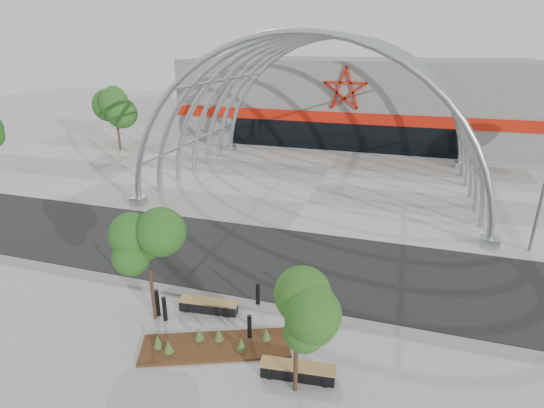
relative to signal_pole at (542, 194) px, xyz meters
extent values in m
plane|color=#989893|center=(-11.79, -8.07, -2.93)|extent=(140.00, 140.00, 0.00)
cube|color=black|center=(-11.79, -4.57, -2.92)|extent=(140.00, 7.00, 0.02)
cube|color=gray|center=(-11.79, 7.43, -2.91)|extent=(60.00, 17.00, 0.04)
cube|color=slate|center=(-11.79, -8.32, -2.87)|extent=(60.00, 0.50, 0.12)
cube|color=slate|center=(-11.79, 25.43, 1.07)|extent=(34.00, 15.00, 8.00)
cube|color=black|center=(-11.79, 17.98, -1.63)|extent=(22.00, 0.25, 2.60)
cube|color=red|center=(-11.79, 17.98, 0.17)|extent=(34.00, 0.30, 1.00)
torus|color=#959B9F|center=(-11.79, -0.07, -2.93)|extent=(20.36, 0.36, 20.36)
torus|color=#959B9F|center=(-11.79, 2.43, -2.93)|extent=(20.36, 0.36, 20.36)
torus|color=#959B9F|center=(-11.79, 4.93, -2.93)|extent=(20.36, 0.36, 20.36)
torus|color=#959B9F|center=(-11.79, 7.43, -2.93)|extent=(20.36, 0.36, 20.36)
torus|color=#959B9F|center=(-11.79, 9.93, -2.93)|extent=(20.36, 0.36, 20.36)
torus|color=#959B9F|center=(-11.79, 12.43, -2.93)|extent=(20.36, 0.36, 20.36)
torus|color=#959B9F|center=(-11.79, 14.93, -2.93)|extent=(20.36, 0.36, 20.36)
cylinder|color=#959B9F|center=(-2.13, 7.43, -0.34)|extent=(0.20, 15.00, 0.20)
cylinder|color=#959B9F|center=(-4.72, 7.43, 4.14)|extent=(0.20, 15.00, 0.20)
cylinder|color=#959B9F|center=(-11.79, 7.43, 7.07)|extent=(0.20, 15.00, 0.20)
cylinder|color=#959B9F|center=(-18.86, 7.43, 4.14)|extent=(0.20, 15.00, 0.20)
cylinder|color=#959B9F|center=(-21.45, 7.43, -0.34)|extent=(0.20, 15.00, 0.20)
cube|color=#959B9F|center=(-21.79, -0.07, -2.68)|extent=(0.80, 0.80, 0.50)
cube|color=#959B9F|center=(-21.79, 14.93, -2.68)|extent=(0.80, 0.80, 0.50)
cube|color=#959B9F|center=(-1.79, -0.07, -2.68)|extent=(0.80, 0.80, 0.50)
cube|color=#959B9F|center=(-1.79, 14.93, -2.68)|extent=(0.80, 0.80, 0.50)
cube|color=#3B210F|center=(-11.61, -10.91, -2.88)|extent=(5.08, 3.23, 0.09)
cone|color=#425E2A|center=(-12.93, -11.65, -2.62)|extent=(0.34, 0.34, 0.42)
cone|color=#425E2A|center=(-11.63, -10.61, -2.62)|extent=(0.34, 0.34, 0.42)
cone|color=#425E2A|center=(-10.73, -10.85, -2.62)|extent=(0.34, 0.34, 0.42)
cone|color=#425E2A|center=(-12.28, -10.77, -2.62)|extent=(0.34, 0.34, 0.42)
cone|color=#425E2A|center=(-10.12, -10.09, -2.62)|extent=(0.34, 0.34, 0.42)
cone|color=#425E2A|center=(-13.38, -11.53, -2.62)|extent=(0.34, 0.34, 0.42)
cylinder|color=slate|center=(0.00, 0.00, -0.13)|extent=(0.16, 0.16, 5.60)
cylinder|color=black|center=(-14.38, -10.11, -1.91)|extent=(0.13, 0.13, 2.03)
ellipsoid|color=#154011|center=(-14.38, -10.11, -0.06)|extent=(1.74, 1.74, 2.22)
cylinder|color=black|center=(-8.64, -11.90, -1.94)|extent=(0.13, 0.13, 1.98)
ellipsoid|color=#1A4310|center=(-8.64, -11.90, -0.14)|extent=(1.64, 1.64, 2.16)
cube|color=black|center=(-12.70, -9.13, -2.74)|extent=(2.22, 0.66, 0.37)
cube|color=black|center=(-13.52, -9.22, -2.71)|extent=(0.18, 0.49, 0.44)
cube|color=black|center=(-11.89, -9.03, -2.71)|extent=(0.18, 0.49, 0.44)
cube|color=olive|center=(-12.70, -9.13, -2.49)|extent=(2.29, 0.74, 0.07)
cube|color=black|center=(-8.69, -11.43, -2.74)|extent=(2.25, 0.66, 0.38)
cube|color=black|center=(-9.51, -11.52, -2.71)|extent=(0.19, 0.50, 0.44)
cube|color=black|center=(-7.86, -11.33, -2.71)|extent=(0.19, 0.50, 0.44)
cube|color=brown|center=(-8.69, -11.43, -2.48)|extent=(2.31, 0.75, 0.07)
cylinder|color=black|center=(-14.39, -9.90, -2.40)|extent=(0.17, 0.17, 1.06)
cylinder|color=black|center=(-13.97, -10.08, -2.44)|extent=(0.15, 0.15, 0.97)
cylinder|color=black|center=(-10.68, -10.17, -2.46)|extent=(0.15, 0.15, 0.94)
cylinder|color=black|center=(-11.05, -8.26, -2.44)|extent=(0.15, 0.15, 0.97)
cylinder|color=black|center=(-8.67, -7.85, -2.45)|extent=(0.15, 0.15, 0.96)
cylinder|color=black|center=(-31.79, 11.93, -1.28)|extent=(0.20, 0.20, 3.30)
ellipsoid|color=#1C4A18|center=(-31.79, 11.93, 1.72)|extent=(3.00, 3.00, 3.60)
camera|label=1|loc=(-6.42, -21.28, 6.49)|focal=28.00mm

